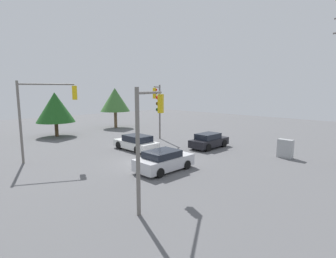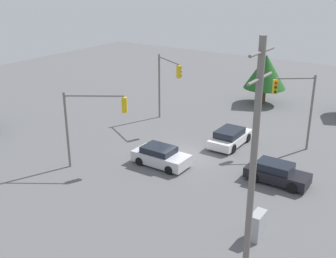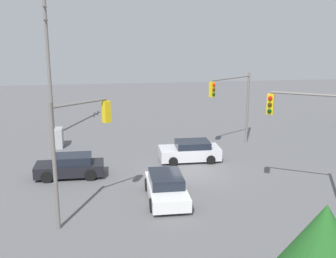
% 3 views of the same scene
% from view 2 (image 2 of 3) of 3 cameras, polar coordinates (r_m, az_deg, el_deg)
% --- Properties ---
extents(ground_plane, '(80.00, 80.00, 0.00)m').
position_cam_2_polar(ground_plane, '(32.19, 2.06, -3.55)').
color(ground_plane, '#5B5B5E').
extents(sedan_dark, '(1.86, 4.13, 1.40)m').
position_cam_2_polar(sedan_dark, '(28.79, 14.50, -5.82)').
color(sedan_dark, black).
rests_on(sedan_dark, ground_plane).
extents(sedan_silver, '(2.03, 4.12, 1.39)m').
position_cam_2_polar(sedan_silver, '(30.33, -0.99, -3.72)').
color(sedan_silver, silver).
rests_on(sedan_silver, ground_plane).
extents(sedan_white, '(4.45, 2.06, 1.38)m').
position_cam_2_polar(sedan_white, '(34.13, 8.41, -1.10)').
color(sedan_white, silver).
rests_on(sedan_white, ground_plane).
extents(traffic_signal_main, '(2.22, 3.67, 6.08)m').
position_cam_2_polar(traffic_signal_main, '(37.96, -0.13, 6.92)').
color(traffic_signal_main, slate).
rests_on(traffic_signal_main, ground_plane).
extents(traffic_signal_cross, '(2.11, 2.68, 5.98)m').
position_cam_2_polar(traffic_signal_cross, '(33.23, 17.02, 3.79)').
color(traffic_signal_cross, slate).
rests_on(traffic_signal_cross, ground_plane).
extents(traffic_signal_aux, '(2.55, 3.73, 5.53)m').
position_cam_2_polar(traffic_signal_aux, '(29.38, -10.32, 1.75)').
color(traffic_signal_aux, slate).
rests_on(traffic_signal_aux, ground_plane).
extents(utility_pole_tall, '(2.20, 0.28, 11.01)m').
position_cam_2_polar(utility_pole_tall, '(17.32, 11.45, -4.96)').
color(utility_pole_tall, slate).
rests_on(utility_pole_tall, ground_plane).
extents(electrical_cabinet, '(1.15, 0.57, 1.49)m').
position_cam_2_polar(electrical_cabinet, '(22.96, 12.04, -12.65)').
color(electrical_cabinet, '#9EA0A3').
rests_on(electrical_cabinet, ground_plane).
extents(tree_left, '(4.35, 4.35, 5.17)m').
position_cam_2_polar(tree_left, '(45.10, 13.08, 7.58)').
color(tree_left, '#4C3823').
rests_on(tree_left, ground_plane).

